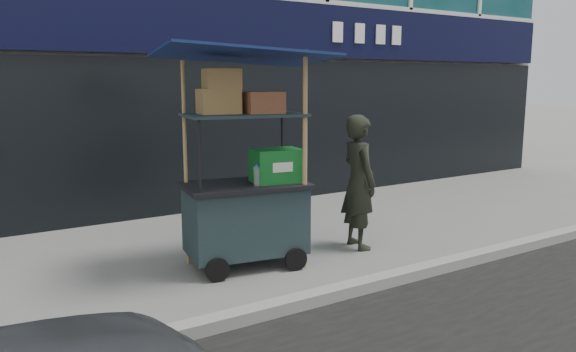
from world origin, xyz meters
TOP-DOWN VIEW (x-y plane):
  - ground at (0.00, 0.00)m, footprint 80.00×80.00m
  - curb at (0.00, -0.20)m, footprint 80.00×0.18m
  - vendor_cart at (-1.10, 1.14)m, footprint 1.98×1.55m
  - vendor_man at (0.40, 1.01)m, footprint 0.49×0.66m

SIDE VIEW (x-z plane):
  - ground at x=0.00m, z-range 0.00..0.00m
  - curb at x=0.00m, z-range 0.00..0.12m
  - vendor_man at x=0.40m, z-range 0.00..1.66m
  - vendor_cart at x=-1.10m, z-range -0.36..2.07m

